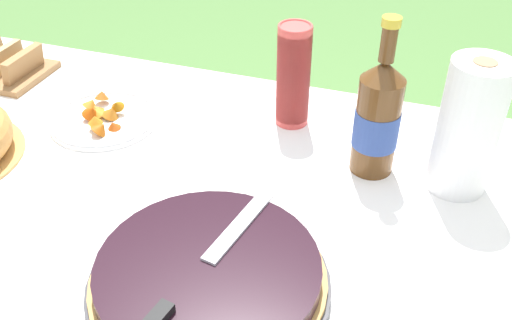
{
  "coord_description": "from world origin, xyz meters",
  "views": [
    {
      "loc": [
        0.38,
        -0.7,
        1.42
      ],
      "look_at": [
        0.11,
        0.11,
        0.8
      ],
      "focal_mm": 40.0,
      "sensor_mm": 36.0,
      "label": 1
    }
  ],
  "objects_px": {
    "snack_plate_near": "(104,117)",
    "cider_bottle_amber": "(377,118)",
    "cup_stack": "(293,76)",
    "paper_towel_roll": "(468,128)",
    "berry_tart": "(209,277)",
    "serving_knife": "(196,274)"
  },
  "relations": [
    {
      "from": "snack_plate_near",
      "to": "cider_bottle_amber",
      "type": "bearing_deg",
      "value": 2.03
    },
    {
      "from": "cup_stack",
      "to": "cider_bottle_amber",
      "type": "distance_m",
      "value": 0.23
    },
    {
      "from": "paper_towel_roll",
      "to": "snack_plate_near",
      "type": "bearing_deg",
      "value": -178.59
    },
    {
      "from": "cup_stack",
      "to": "paper_towel_roll",
      "type": "xyz_separation_m",
      "value": [
        0.36,
        -0.12,
        0.02
      ]
    },
    {
      "from": "berry_tart",
      "to": "serving_knife",
      "type": "xyz_separation_m",
      "value": [
        -0.01,
        -0.03,
        0.04
      ]
    },
    {
      "from": "berry_tart",
      "to": "paper_towel_roll",
      "type": "bearing_deg",
      "value": 48.8
    },
    {
      "from": "snack_plate_near",
      "to": "cup_stack",
      "type": "bearing_deg",
      "value": 19.12
    },
    {
      "from": "cider_bottle_amber",
      "to": "paper_towel_roll",
      "type": "xyz_separation_m",
      "value": [
        0.16,
        -0.0,
        0.01
      ]
    },
    {
      "from": "serving_knife",
      "to": "paper_towel_roll",
      "type": "height_order",
      "value": "paper_towel_roll"
    },
    {
      "from": "serving_knife",
      "to": "snack_plate_near",
      "type": "distance_m",
      "value": 0.57
    },
    {
      "from": "paper_towel_roll",
      "to": "cider_bottle_amber",
      "type": "bearing_deg",
      "value": 179.11
    },
    {
      "from": "serving_knife",
      "to": "cider_bottle_amber",
      "type": "xyz_separation_m",
      "value": [
        0.19,
        0.42,
        0.05
      ]
    },
    {
      "from": "paper_towel_roll",
      "to": "berry_tart",
      "type": "bearing_deg",
      "value": -131.2
    },
    {
      "from": "cup_stack",
      "to": "snack_plate_near",
      "type": "height_order",
      "value": "cup_stack"
    },
    {
      "from": "serving_knife",
      "to": "cider_bottle_amber",
      "type": "distance_m",
      "value": 0.47
    },
    {
      "from": "serving_knife",
      "to": "snack_plate_near",
      "type": "bearing_deg",
      "value": 55.87
    },
    {
      "from": "berry_tart",
      "to": "cider_bottle_amber",
      "type": "height_order",
      "value": "cider_bottle_amber"
    },
    {
      "from": "serving_knife",
      "to": "cup_stack",
      "type": "height_order",
      "value": "cup_stack"
    },
    {
      "from": "cup_stack",
      "to": "snack_plate_near",
      "type": "xyz_separation_m",
      "value": [
        -0.39,
        -0.14,
        -0.1
      ]
    },
    {
      "from": "snack_plate_near",
      "to": "paper_towel_roll",
      "type": "bearing_deg",
      "value": 1.41
    },
    {
      "from": "berry_tart",
      "to": "cup_stack",
      "type": "xyz_separation_m",
      "value": [
        -0.01,
        0.51,
        0.09
      ]
    },
    {
      "from": "berry_tart",
      "to": "serving_knife",
      "type": "relative_size",
      "value": 1.0
    }
  ]
}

